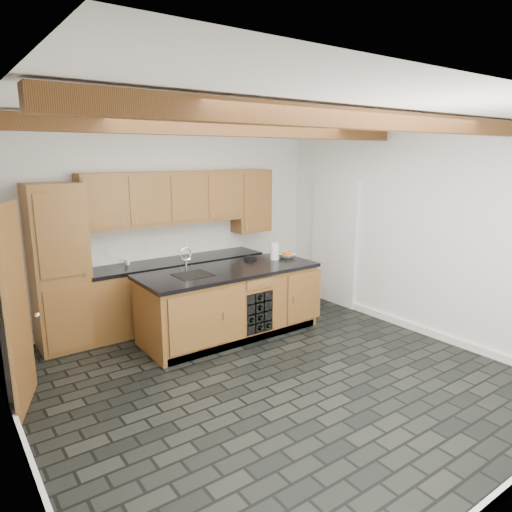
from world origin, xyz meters
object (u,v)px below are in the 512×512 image
(fruit_bowl, at_px, (287,255))
(paper_towel, at_px, (275,251))
(island, at_px, (231,302))
(kitchen_scale, at_px, (250,258))

(fruit_bowl, height_order, paper_towel, paper_towel)
(island, distance_m, paper_towel, 1.03)
(paper_towel, bearing_deg, island, -173.00)
(paper_towel, bearing_deg, kitchen_scale, 147.56)
(kitchen_scale, relative_size, fruit_bowl, 0.76)
(fruit_bowl, bearing_deg, island, -174.59)
(kitchen_scale, height_order, paper_towel, paper_towel)
(island, height_order, paper_towel, paper_towel)
(island, bearing_deg, paper_towel, 7.00)
(kitchen_scale, distance_m, paper_towel, 0.37)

